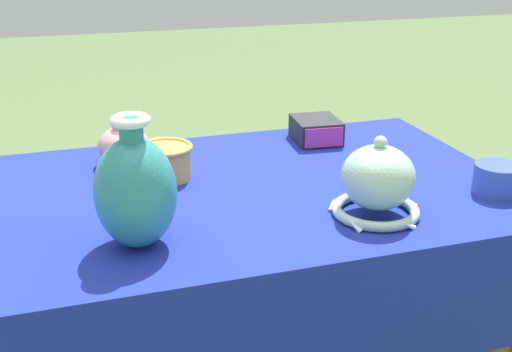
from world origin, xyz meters
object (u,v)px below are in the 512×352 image
vase_tall_bulbous (136,191)px  cup_wide_ochre (166,160)px  vase_dome_bell (377,183)px  jar_round_rose (124,145)px  mosaic_tile_box (316,130)px  pot_squat_cobalt (497,179)px

vase_tall_bulbous → cup_wide_ochre: size_ratio=1.92×
vase_tall_bulbous → cup_wide_ochre: bearing=71.5°
vase_dome_bell → jar_round_rose: size_ratio=1.53×
vase_dome_bell → mosaic_tile_box: size_ratio=1.31×
vase_tall_bulbous → pot_squat_cobalt: size_ratio=2.46×
vase_dome_bell → mosaic_tile_box: (0.07, 0.50, -0.04)m
mosaic_tile_box → pot_squat_cobalt: size_ratio=1.46×
pot_squat_cobalt → jar_round_rose: bearing=150.5°
vase_dome_bell → cup_wide_ochre: vase_dome_bell is taller
vase_tall_bulbous → vase_dome_bell: size_ratio=1.29×
vase_dome_bell → jar_round_rose: (-0.47, 0.47, -0.02)m
vase_dome_bell → cup_wide_ochre: bearing=138.6°
mosaic_tile_box → vase_tall_bulbous: bearing=-134.8°
pot_squat_cobalt → vase_tall_bulbous: bearing=-179.2°
pot_squat_cobalt → cup_wide_ochre: 0.78m
jar_round_rose → cup_wide_ochre: jar_round_rose is taller
pot_squat_cobalt → cup_wide_ochre: bearing=155.8°
pot_squat_cobalt → vase_dome_bell: bearing=-175.5°
jar_round_rose → cup_wide_ochre: (0.09, -0.13, -0.01)m
mosaic_tile_box → pot_squat_cobalt: pot_squat_cobalt is taller
jar_round_rose → pot_squat_cobalt: 0.91m
vase_dome_bell → pot_squat_cobalt: 0.32m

